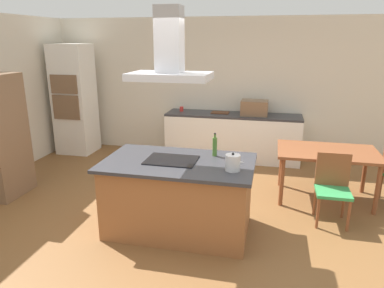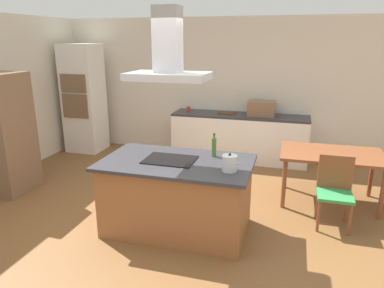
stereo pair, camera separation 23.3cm
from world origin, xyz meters
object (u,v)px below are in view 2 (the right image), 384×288
Objects in this scene: olive_oil_bottle at (214,147)px; range_hood at (168,57)px; cooktop at (170,160)px; wall_oven_stack at (84,99)px; chair_facing_island at (335,187)px; cutting_board at (227,113)px; coffee_mug_red at (189,109)px; dining_table at (332,158)px; countertop_microwave at (261,108)px; refrigerator at (0,133)px; tea_kettle at (230,163)px.

range_hood is (-0.47, -0.29, 1.08)m from olive_oil_bottle.
cooktop is 0.27× the size of wall_oven_stack.
wall_oven_stack is (-2.81, 2.65, 0.20)m from cooktop.
chair_facing_island is (1.48, 0.38, -0.52)m from olive_oil_bottle.
wall_oven_stack is at bearing -174.52° from cutting_board.
coffee_mug_red is 0.10× the size of chair_facing_island.
cutting_board is 2.92m from chair_facing_island.
dining_table is at bearing -31.79° from coffee_mug_red.
range_hood reaches higher than dining_table.
range_hood reaches higher than wall_oven_stack.
olive_oil_bottle is at bearing -67.29° from coffee_mug_red.
countertop_microwave is 0.56× the size of chair_facing_island.
wall_oven_stack is at bearing 136.77° from cooktop.
olive_oil_bottle is 0.16× the size of refrigerator.
countertop_microwave is at bearing 117.43° from chair_facing_island.
wall_oven_stack is 3.99m from range_hood.
cutting_board is at bearing 97.05° from olive_oil_bottle.
cooktop is 0.33× the size of refrigerator.
range_hood is (-1.95, -1.34, 1.43)m from dining_table.
wall_oven_stack is 1.57× the size of dining_table.
wall_oven_stack is (-3.29, 2.36, 0.08)m from olive_oil_bottle.
countertop_microwave is at bearing 82.75° from olive_oil_bottle.
coffee_mug_red is (-1.39, 3.11, -0.05)m from tea_kettle.
refrigerator is at bearing -92.07° from wall_oven_stack.
cooktop is 6.67× the size of coffee_mug_red.
range_hood is (-0.75, 0.17, 1.11)m from tea_kettle.
chair_facing_island is (1.80, -2.26, -0.40)m from cutting_board.
cutting_board is (-0.33, 2.64, -0.11)m from olive_oil_bottle.
coffee_mug_red is at bearing 138.74° from chair_facing_island.
coffee_mug_red is at bearing 148.21° from dining_table.
range_hood reaches higher than coffee_mug_red.
wall_oven_stack is at bearing 141.71° from tea_kettle.
tea_kettle is at bearing -12.54° from cooktop.
cooktop is 2.37m from dining_table.
refrigerator is 2.04× the size of chair_facing_island.
refrigerator is (-3.64, 0.60, -0.08)m from tea_kettle.
coffee_mug_red is (-1.44, 0.06, -0.09)m from countertop_microwave.
dining_table is at bearing -53.38° from countertop_microwave.
olive_oil_bottle reaches higher than countertop_microwave.
tea_kettle is at bearing -128.55° from dining_table.
tea_kettle is (0.75, -0.17, 0.08)m from cooktop.
refrigerator reaches higher than dining_table.
countertop_microwave is at bearing 33.48° from refrigerator.
refrigerator reaches higher than coffee_mug_red.
tea_kettle is 3.05m from countertop_microwave.
coffee_mug_red is at bearing 102.23° from cooktop.
dining_table is (1.48, 1.05, -0.36)m from olive_oil_bottle.
cooktop is at bearing -92.84° from cutting_board.
range_hood is (2.81, -2.65, 1.00)m from wall_oven_stack.
dining_table is at bearing 34.50° from range_hood.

